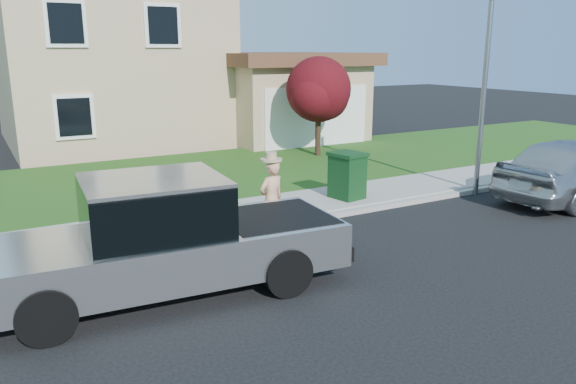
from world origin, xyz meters
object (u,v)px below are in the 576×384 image
(trash_bin, at_px, (347,175))
(pickup_truck, at_px, (164,240))
(woman, at_px, (272,198))
(sedan, at_px, (576,168))
(ornamental_tree, at_px, (319,93))
(street_lamp, at_px, (487,75))

(trash_bin, bearing_deg, pickup_truck, -162.34)
(woman, height_order, sedan, woman)
(pickup_truck, distance_m, trash_bin, 6.38)
(sedan, bearing_deg, woman, 77.98)
(sedan, relative_size, ornamental_tree, 1.41)
(sedan, height_order, street_lamp, street_lamp)
(woman, relative_size, sedan, 0.37)
(sedan, bearing_deg, pickup_truck, 87.92)
(sedan, height_order, trash_bin, sedan)
(woman, distance_m, trash_bin, 3.25)
(trash_bin, bearing_deg, street_lamp, -26.43)
(pickup_truck, bearing_deg, sedan, 6.24)
(woman, xyz_separation_m, street_lamp, (6.46, 0.38, 2.31))
(woman, bearing_deg, street_lamp, 169.87)
(pickup_truck, relative_size, sedan, 1.22)
(sedan, xyz_separation_m, street_lamp, (-1.77, 1.57, 2.33))
(sedan, bearing_deg, ornamental_tree, 13.55)
(ornamental_tree, relative_size, street_lamp, 0.63)
(pickup_truck, xyz_separation_m, sedan, (10.96, 0.32, -0.06))
(street_lamp, bearing_deg, woman, -175.69)
(pickup_truck, xyz_separation_m, trash_bin, (5.65, 2.94, -0.15))
(woman, height_order, trash_bin, woman)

